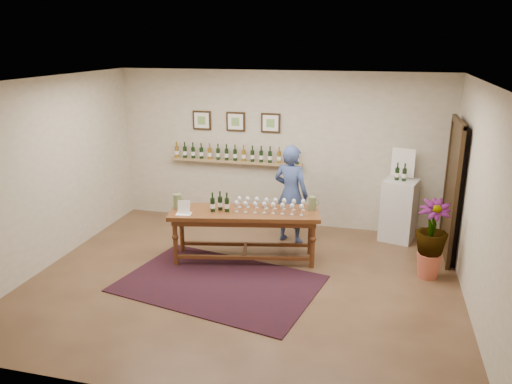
% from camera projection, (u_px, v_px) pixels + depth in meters
% --- Properties ---
extents(ground, '(6.00, 6.00, 0.00)m').
position_uv_depth(ground, '(242.00, 282.00, 7.11)').
color(ground, '#4C3421').
rests_on(ground, ground).
extents(room_shell, '(6.00, 6.00, 6.00)m').
position_uv_depth(room_shell, '(399.00, 182.00, 8.01)').
color(room_shell, beige).
rests_on(room_shell, ground).
extents(rug, '(2.99, 2.30, 0.01)m').
position_uv_depth(rug, '(219.00, 283.00, 7.04)').
color(rug, '#40140B').
rests_on(rug, ground).
extents(tasting_table, '(2.37, 1.17, 0.80)m').
position_uv_depth(tasting_table, '(245.00, 218.00, 7.63)').
color(tasting_table, '#4C2413').
rests_on(tasting_table, ground).
extents(table_glasses, '(1.34, 0.42, 0.18)m').
position_uv_depth(table_glasses, '(270.00, 205.00, 7.57)').
color(table_glasses, silver).
rests_on(table_glasses, tasting_table).
extents(table_bottles, '(0.28, 0.20, 0.27)m').
position_uv_depth(table_bottles, '(220.00, 202.00, 7.57)').
color(table_bottles, black).
rests_on(table_bottles, tasting_table).
extents(pitcher_left, '(0.18, 0.18, 0.23)m').
position_uv_depth(pitcher_left, '(177.00, 201.00, 7.68)').
color(pitcher_left, '#627146').
rests_on(pitcher_left, tasting_table).
extents(pitcher_right, '(0.14, 0.14, 0.21)m').
position_uv_depth(pitcher_right, '(312.00, 203.00, 7.62)').
color(pitcher_right, '#627146').
rests_on(pitcher_right, tasting_table).
extents(menu_card, '(0.24, 0.19, 0.20)m').
position_uv_depth(menu_card, '(184.00, 207.00, 7.45)').
color(menu_card, white).
rests_on(menu_card, tasting_table).
extents(display_pedestal, '(0.64, 0.64, 1.05)m').
position_uv_depth(display_pedestal, '(399.00, 210.00, 8.48)').
color(display_pedestal, silver).
rests_on(display_pedestal, ground).
extents(pedestal_bottles, '(0.28, 0.14, 0.28)m').
position_uv_depth(pedestal_bottles, '(401.00, 172.00, 8.28)').
color(pedestal_bottles, black).
rests_on(pedestal_bottles, display_pedestal).
extents(info_sign, '(0.38, 0.12, 0.54)m').
position_uv_depth(info_sign, '(403.00, 163.00, 8.39)').
color(info_sign, white).
rests_on(info_sign, display_pedestal).
extents(potted_plant, '(0.55, 0.55, 1.01)m').
position_uv_depth(potted_plant, '(431.00, 239.00, 7.08)').
color(potted_plant, '#B3543B').
rests_on(potted_plant, ground).
extents(person, '(0.70, 0.56, 1.67)m').
position_uv_depth(person, '(291.00, 194.00, 8.30)').
color(person, '#34477C').
rests_on(person, ground).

